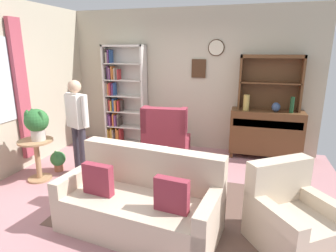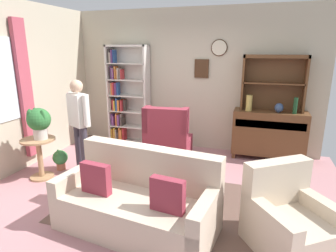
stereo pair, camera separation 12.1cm
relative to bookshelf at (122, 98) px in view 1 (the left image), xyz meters
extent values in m
cube|color=#B27A7F|center=(1.44, -1.94, -1.01)|extent=(5.40, 4.60, 0.02)
cube|color=#BCB299|center=(1.44, 0.19, 0.40)|extent=(5.00, 0.06, 2.80)
cylinder|color=beige|center=(1.95, 0.14, 1.04)|extent=(0.28, 0.03, 0.28)
torus|color=#382314|center=(1.95, 0.14, 1.04)|extent=(0.31, 0.02, 0.31)
cube|color=#422816|center=(1.63, 0.14, 0.65)|extent=(0.28, 0.03, 0.36)
cube|color=#BCB299|center=(-1.09, -1.94, 0.40)|extent=(0.06, 4.20, 2.80)
cube|color=#B24756|center=(-1.00, -1.70, 0.35)|extent=(0.08, 0.24, 2.30)
cube|color=brown|center=(1.64, -2.24, -0.99)|extent=(2.58, 1.76, 0.01)
cube|color=silver|center=(-0.34, -0.01, 0.05)|extent=(0.04, 0.30, 2.10)
cube|color=silver|center=(0.52, -0.01, 0.05)|extent=(0.04, 0.30, 2.10)
cube|color=silver|center=(0.09, -0.01, 1.08)|extent=(0.90, 0.30, 0.04)
cube|color=silver|center=(0.09, -0.01, -0.98)|extent=(0.90, 0.30, 0.04)
cube|color=silver|center=(0.09, 0.13, 0.05)|extent=(0.90, 0.01, 2.10)
cube|color=silver|center=(0.09, -0.01, -0.62)|extent=(0.86, 0.30, 0.02)
cube|color=gold|center=(-0.31, -0.03, -0.82)|extent=(0.03, 0.22, 0.25)
cube|color=#CC7233|center=(-0.28, -0.03, -0.83)|extent=(0.03, 0.17, 0.22)
cube|color=gold|center=(-0.24, -0.03, -0.81)|extent=(0.04, 0.20, 0.28)
cube|color=gray|center=(-0.20, -0.03, -0.82)|extent=(0.03, 0.22, 0.25)
cube|color=#3F3833|center=(-0.16, -0.03, -0.85)|extent=(0.04, 0.21, 0.19)
cube|color=#CC7233|center=(-0.12, -0.03, -0.80)|extent=(0.03, 0.20, 0.29)
cube|color=#CC7233|center=(-0.08, -0.03, -0.82)|extent=(0.04, 0.23, 0.25)
cube|color=#B22D33|center=(-0.04, -0.03, -0.80)|extent=(0.04, 0.17, 0.28)
cube|color=silver|center=(0.09, -0.01, -0.28)|extent=(0.86, 0.30, 0.02)
cube|color=#723F7F|center=(-0.30, -0.03, -0.48)|extent=(0.04, 0.13, 0.25)
cube|color=#723F7F|center=(-0.25, -0.03, -0.50)|extent=(0.03, 0.24, 0.22)
cube|color=#B22D33|center=(-0.21, -0.03, -0.50)|extent=(0.04, 0.11, 0.22)
cube|color=#CC7233|center=(-0.17, -0.03, -0.47)|extent=(0.02, 0.23, 0.28)
cube|color=#723F7F|center=(-0.13, -0.03, -0.49)|extent=(0.04, 0.21, 0.24)
cube|color=gray|center=(-0.09, -0.03, -0.48)|extent=(0.03, 0.12, 0.26)
cube|color=#3F3833|center=(-0.06, -0.03, -0.51)|extent=(0.02, 0.21, 0.19)
cube|color=silver|center=(0.09, -0.01, 0.05)|extent=(0.86, 0.30, 0.02)
cube|color=gray|center=(-0.31, -0.03, -0.14)|extent=(0.04, 0.20, 0.27)
cube|color=#CC7233|center=(-0.27, -0.03, -0.17)|extent=(0.02, 0.10, 0.20)
cube|color=#B22D33|center=(-0.24, -0.03, -0.15)|extent=(0.03, 0.22, 0.24)
cube|color=gold|center=(-0.20, -0.03, -0.16)|extent=(0.03, 0.23, 0.22)
cube|color=#284C8C|center=(-0.16, -0.03, -0.14)|extent=(0.04, 0.20, 0.27)
cube|color=#CC7233|center=(-0.11, -0.03, -0.16)|extent=(0.04, 0.23, 0.23)
cube|color=#723F7F|center=(-0.07, -0.03, -0.17)|extent=(0.03, 0.14, 0.20)
cube|color=#B22D33|center=(-0.04, -0.03, -0.16)|extent=(0.03, 0.24, 0.23)
cube|color=#3F3833|center=(0.01, -0.03, -0.15)|extent=(0.04, 0.10, 0.23)
cube|color=silver|center=(0.09, -0.01, 0.39)|extent=(0.86, 0.30, 0.02)
cube|color=gray|center=(-0.31, -0.03, 0.20)|extent=(0.03, 0.14, 0.26)
cube|color=#CC7233|center=(-0.27, -0.03, 0.19)|extent=(0.04, 0.15, 0.25)
cube|color=#B22D33|center=(-0.22, -0.03, 0.20)|extent=(0.03, 0.22, 0.27)
cube|color=#723F7F|center=(-0.18, -0.03, 0.19)|extent=(0.04, 0.14, 0.25)
cube|color=#284C8C|center=(-0.14, -0.03, 0.20)|extent=(0.04, 0.11, 0.27)
cube|color=silver|center=(0.09, -0.01, 0.73)|extent=(0.86, 0.30, 0.02)
cube|color=#3F3833|center=(-0.31, -0.03, 0.52)|extent=(0.03, 0.15, 0.23)
cube|color=#723F7F|center=(-0.27, -0.03, 0.54)|extent=(0.02, 0.11, 0.27)
cube|color=gray|center=(-0.24, -0.03, 0.52)|extent=(0.04, 0.10, 0.24)
cube|color=#723F7F|center=(-0.21, -0.03, 0.51)|extent=(0.02, 0.20, 0.22)
cube|color=#CC7233|center=(-0.17, -0.03, 0.54)|extent=(0.03, 0.15, 0.27)
cube|color=#CC7233|center=(-0.13, -0.03, 0.51)|extent=(0.04, 0.13, 0.21)
cube|color=gray|center=(-0.09, -0.03, 0.52)|extent=(0.03, 0.22, 0.24)
cube|color=gray|center=(-0.06, -0.03, 0.52)|extent=(0.02, 0.12, 0.23)
cube|color=#B22D33|center=(-0.03, -0.03, 0.51)|extent=(0.02, 0.16, 0.21)
cube|color=#3F3833|center=(-0.30, -0.03, 0.88)|extent=(0.04, 0.14, 0.28)
cube|color=gray|center=(-0.25, -0.03, 0.85)|extent=(0.03, 0.24, 0.21)
cube|color=#723F7F|center=(-0.22, -0.03, 0.87)|extent=(0.02, 0.21, 0.27)
cube|color=#284C8C|center=(-0.19, -0.03, 0.87)|extent=(0.02, 0.15, 0.27)
cube|color=brown|center=(2.97, -0.08, -0.49)|extent=(1.30, 0.45, 0.82)
cube|color=brown|center=(2.37, -0.26, -0.95)|extent=(0.06, 0.06, 0.10)
cube|color=brown|center=(3.57, -0.26, -0.95)|extent=(0.06, 0.06, 0.10)
cube|color=brown|center=(2.37, 0.09, -0.95)|extent=(0.06, 0.06, 0.10)
cube|color=brown|center=(3.57, 0.09, -0.95)|extent=(0.06, 0.06, 0.10)
cube|color=#492C18|center=(2.97, -0.30, -0.28)|extent=(1.20, 0.01, 0.14)
cube|color=brown|center=(2.44, 0.00, 0.42)|extent=(0.04, 0.26, 1.00)
cube|color=brown|center=(3.50, 0.00, 0.42)|extent=(0.04, 0.26, 1.00)
cube|color=brown|center=(2.97, 0.00, 0.89)|extent=(1.10, 0.26, 0.06)
cube|color=brown|center=(2.97, 0.00, 0.42)|extent=(1.06, 0.26, 0.02)
cube|color=brown|center=(2.97, 0.12, 0.42)|extent=(1.10, 0.01, 1.00)
cylinder|color=tan|center=(2.58, -0.16, 0.07)|extent=(0.11, 0.11, 0.29)
ellipsoid|color=#33476B|center=(3.10, -0.15, 0.01)|extent=(0.15, 0.15, 0.17)
cylinder|color=#194223|center=(3.36, -0.17, 0.07)|extent=(0.07, 0.07, 0.29)
cube|color=beige|center=(1.53, -2.86, -0.79)|extent=(1.89, 1.06, 0.42)
cube|color=beige|center=(1.56, -2.54, -0.34)|extent=(1.81, 0.41, 0.48)
cube|color=beige|center=(0.70, -2.76, -0.70)|extent=(0.24, 0.86, 0.60)
cube|color=beige|center=(2.35, -2.96, -0.70)|extent=(0.24, 0.86, 0.60)
cube|color=maroon|center=(1.06, -2.93, -0.40)|extent=(0.37, 0.14, 0.36)
cube|color=maroon|center=(1.96, -3.03, -0.40)|extent=(0.37, 0.14, 0.36)
cube|color=white|center=(1.56, -2.54, -0.09)|extent=(0.38, 0.22, 0.00)
cube|color=beige|center=(3.19, -2.70, -0.80)|extent=(1.07, 1.07, 0.40)
cube|color=beige|center=(3.01, -2.46, -0.36)|extent=(0.71, 0.59, 0.48)
cube|color=beige|center=(2.94, -2.89, -0.72)|extent=(0.58, 0.71, 0.55)
cube|color=beige|center=(3.43, -2.52, -0.72)|extent=(0.58, 0.71, 0.55)
cube|color=maroon|center=(1.22, -0.71, -0.79)|extent=(0.85, 0.87, 0.42)
cube|color=maroon|center=(1.25, -1.01, -0.26)|extent=(0.80, 0.27, 0.63)
cube|color=maroon|center=(1.59, -0.94, -0.17)|extent=(0.13, 0.29, 0.44)
cube|color=maroon|center=(0.91, -1.00, -0.17)|extent=(0.13, 0.29, 0.44)
cylinder|color=#A87F56|center=(-0.49, -2.09, -0.35)|extent=(0.52, 0.52, 0.03)
cylinder|color=#A87F56|center=(-0.49, -2.09, -0.68)|extent=(0.08, 0.08, 0.63)
cylinder|color=#A87F56|center=(-0.49, -2.09, -0.98)|extent=(0.36, 0.36, 0.03)
cylinder|color=beige|center=(-0.44, -2.07, -0.25)|extent=(0.21, 0.21, 0.17)
sphere|color=#2D6B33|center=(-0.44, -2.07, -0.02)|extent=(0.35, 0.35, 0.35)
ellipsoid|color=#2D6B33|center=(-0.33, -2.11, 0.02)|extent=(0.10, 0.06, 0.25)
ellipsoid|color=#2D6B33|center=(-0.52, -2.17, 0.02)|extent=(0.10, 0.06, 0.25)
ellipsoid|color=#2D6B33|center=(-0.56, -2.01, 0.02)|extent=(0.10, 0.06, 0.25)
ellipsoid|color=#2D6B33|center=(-0.56, -2.11, 0.02)|extent=(0.10, 0.06, 0.25)
cylinder|color=#AD6B4C|center=(-0.41, -1.72, -0.94)|extent=(0.15, 0.15, 0.12)
sphere|color=#387F42|center=(-0.41, -1.72, -0.77)|extent=(0.25, 0.25, 0.25)
ellipsoid|color=#387F42|center=(-0.48, -1.67, -0.74)|extent=(0.07, 0.04, 0.18)
ellipsoid|color=#387F42|center=(-0.40, -1.81, -0.74)|extent=(0.07, 0.04, 0.18)
cylinder|color=#38333D|center=(-0.04, -1.69, -0.59)|extent=(0.16, 0.16, 0.82)
cylinder|color=#38333D|center=(0.12, -1.76, -0.59)|extent=(0.16, 0.16, 0.82)
cube|color=silver|center=(0.04, -1.72, 0.08)|extent=(0.39, 0.33, 0.52)
sphere|color=tan|center=(0.04, -1.72, 0.46)|extent=(0.27, 0.27, 0.20)
cylinder|color=silver|center=(-0.16, -1.63, 0.11)|extent=(0.11, 0.11, 0.48)
cylinder|color=silver|center=(0.24, -1.82, 0.11)|extent=(0.11, 0.11, 0.48)
cube|color=brown|center=(1.72, -1.95, -0.59)|extent=(0.80, 0.50, 0.03)
cube|color=brown|center=(1.35, -2.17, -0.80)|extent=(0.05, 0.05, 0.39)
cube|color=brown|center=(2.09, -2.17, -0.80)|extent=(0.05, 0.05, 0.39)
cube|color=brown|center=(1.35, -1.73, -0.80)|extent=(0.05, 0.05, 0.39)
cube|color=brown|center=(2.09, -1.73, -0.80)|extent=(0.05, 0.05, 0.39)
cube|color=gold|center=(1.66, -1.99, -0.57)|extent=(0.22, 0.10, 0.02)
cube|color=#337247|center=(1.67, -1.98, -0.55)|extent=(0.15, 0.11, 0.02)
camera|label=1|loc=(2.65, -5.52, 1.03)|focal=30.38mm
camera|label=2|loc=(2.76, -5.48, 1.03)|focal=30.38mm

